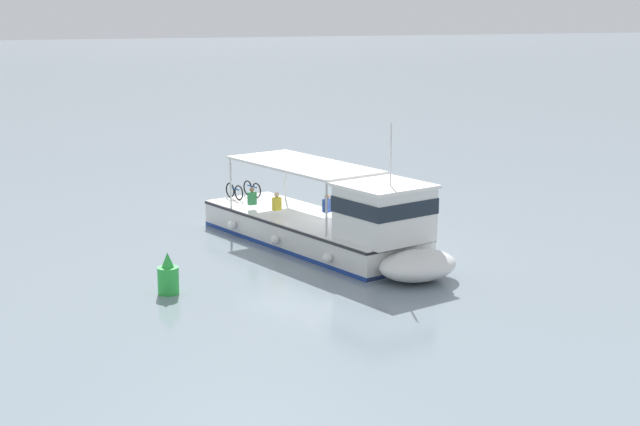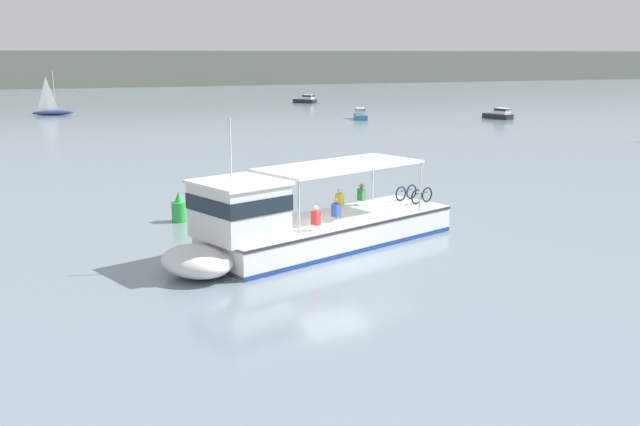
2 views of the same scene
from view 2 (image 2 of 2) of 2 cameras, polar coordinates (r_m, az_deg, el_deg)
name	(u,v)px [view 2 (image 2 of 2)]	position (r m, az deg, el deg)	size (l,w,h in m)	color
ground_plane	(333,259)	(26.60, 1.05, -3.69)	(400.00, 400.00, 0.00)	gray
distant_shoreline	(75,68)	(180.21, -18.89, 10.84)	(400.00, 28.00, 8.01)	slate
ferry_main	(300,227)	(27.22, -1.60, -1.10)	(13.00, 7.23, 5.32)	white
sailboat_mid_channel	(52,111)	(94.84, -20.52, 7.63)	(4.89, 1.75, 5.40)	navy
motorboat_near_starboard	(499,114)	(86.57, 14.10, 7.65)	(2.22, 3.82, 1.26)	#232328
motorboat_near_port	(360,114)	(83.74, 3.22, 7.85)	(2.41, 3.83, 1.26)	teal
motorboat_outer_anchorage	(306,99)	(111.17, -1.11, 9.03)	(3.21, 3.66, 1.26)	#232328
channel_buoy	(179,209)	(32.95, -11.13, 0.29)	(0.70, 0.70, 1.40)	green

